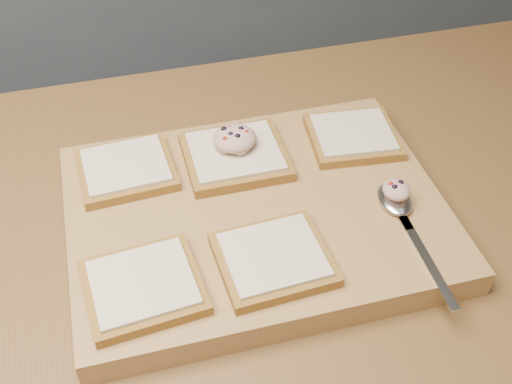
# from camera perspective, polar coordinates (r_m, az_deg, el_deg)

# --- Properties ---
(back_counter) EXTENTS (3.60, 0.62, 0.94)m
(back_counter) POSITION_cam_1_polar(r_m,az_deg,el_deg) (2.20, -12.64, 15.00)
(back_counter) COLOR slate
(back_counter) RESTS_ON ground
(cutting_board) EXTENTS (0.45, 0.34, 0.04)m
(cutting_board) POSITION_cam_1_polar(r_m,az_deg,el_deg) (0.79, 0.00, -2.12)
(cutting_board) COLOR #B2894C
(cutting_board) RESTS_ON island_counter
(bread_far_left) EXTENTS (0.12, 0.12, 0.02)m
(bread_far_left) POSITION_cam_1_polar(r_m,az_deg,el_deg) (0.83, -11.47, 2.03)
(bread_far_left) COLOR brown
(bread_far_left) RESTS_ON cutting_board
(bread_far_center) EXTENTS (0.13, 0.12, 0.02)m
(bread_far_center) POSITION_cam_1_polar(r_m,az_deg,el_deg) (0.84, -1.86, 3.26)
(bread_far_center) COLOR brown
(bread_far_center) RESTS_ON cutting_board
(bread_far_right) EXTENTS (0.13, 0.12, 0.02)m
(bread_far_right) POSITION_cam_1_polar(r_m,az_deg,el_deg) (0.88, 8.61, 4.94)
(bread_far_right) COLOR brown
(bread_far_right) RESTS_ON cutting_board
(bread_near_left) EXTENTS (0.13, 0.12, 0.02)m
(bread_near_left) POSITION_cam_1_polar(r_m,az_deg,el_deg) (0.70, -10.00, -8.26)
(bread_near_left) COLOR brown
(bread_near_left) RESTS_ON cutting_board
(bread_near_center) EXTENTS (0.13, 0.12, 0.02)m
(bread_near_center) POSITION_cam_1_polar(r_m,az_deg,el_deg) (0.71, 1.54, -5.94)
(bread_near_center) COLOR brown
(bread_near_center) RESTS_ON cutting_board
(tuna_salad_dollop) EXTENTS (0.06, 0.05, 0.03)m
(tuna_salad_dollop) POSITION_cam_1_polar(r_m,az_deg,el_deg) (0.83, -1.92, 4.80)
(tuna_salad_dollop) COLOR tan
(tuna_salad_dollop) RESTS_ON bread_far_center
(spoon) EXTENTS (0.04, 0.20, 0.01)m
(spoon) POSITION_cam_1_polar(r_m,az_deg,el_deg) (0.79, 12.59, -1.38)
(spoon) COLOR silver
(spoon) RESTS_ON cutting_board
(spoon_salad) EXTENTS (0.03, 0.04, 0.02)m
(spoon_salad) POSITION_cam_1_polar(r_m,az_deg,el_deg) (0.79, 12.37, 0.21)
(spoon_salad) COLOR tan
(spoon_salad) RESTS_ON spoon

